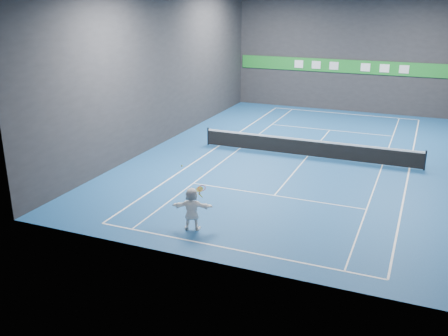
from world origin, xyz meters
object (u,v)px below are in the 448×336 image
at_px(player, 192,209).
at_px(tennis_ball, 182,166).
at_px(tennis_racket, 201,189).
at_px(tennis_net, 308,147).

height_order(player, tennis_ball, tennis_ball).
bearing_deg(tennis_racket, tennis_ball, 176.88).
height_order(tennis_ball, tennis_net, tennis_ball).
xyz_separation_m(tennis_net, tennis_racket, (-1.54, -10.92, 1.17)).
bearing_deg(player, tennis_ball, -29.42).
bearing_deg(player, tennis_net, -117.17).
distance_m(player, tennis_ball, 1.72).
bearing_deg(tennis_racket, tennis_net, 81.98).
relative_size(tennis_ball, tennis_net, 0.01).
bearing_deg(tennis_net, tennis_racket, -98.02).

